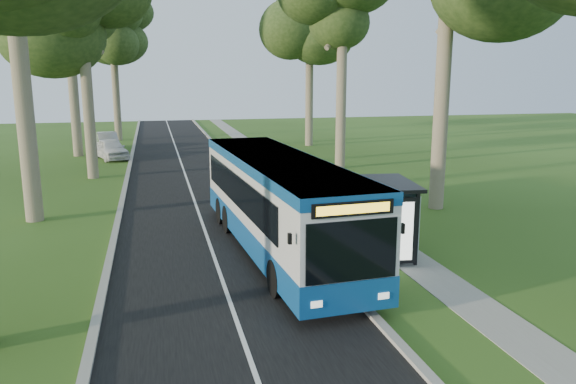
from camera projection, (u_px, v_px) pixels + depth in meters
name	position (u px, v px, depth m)	size (l,w,h in m)	color
ground	(321.00, 260.00, 19.11)	(120.00, 120.00, 0.00)	#325219
road	(195.00, 202.00, 27.81)	(7.00, 100.00, 0.02)	black
kerb_east	(264.00, 197.00, 28.61)	(0.25, 100.00, 0.12)	#9E9B93
kerb_west	(121.00, 204.00, 27.00)	(0.25, 100.00, 0.12)	#9E9B93
centre_line	(195.00, 201.00, 27.81)	(0.12, 100.00, 0.01)	white
footpath	(320.00, 195.00, 29.31)	(1.50, 100.00, 0.02)	gray
bus	(278.00, 204.00, 19.65)	(3.51, 12.95, 3.40)	silver
bus_stop_sign	(337.00, 202.00, 20.70)	(0.13, 0.36, 2.55)	gray
bus_shelter	(397.00, 206.00, 19.05)	(2.01, 3.22, 2.61)	black
litter_bin	(337.00, 246.00, 19.07)	(0.56, 0.56, 0.98)	black
car_white	(111.00, 149.00, 41.54)	(1.77, 4.41, 1.50)	white
car_silver	(108.00, 141.00, 46.55)	(1.54, 4.40, 1.45)	#A2A5AA
tree_west_e	(112.00, 23.00, 51.06)	(5.20, 5.20, 14.50)	#7A6B56
tree_east_d	(310.00, 18.00, 47.23)	(5.20, 5.20, 14.60)	#7A6B56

